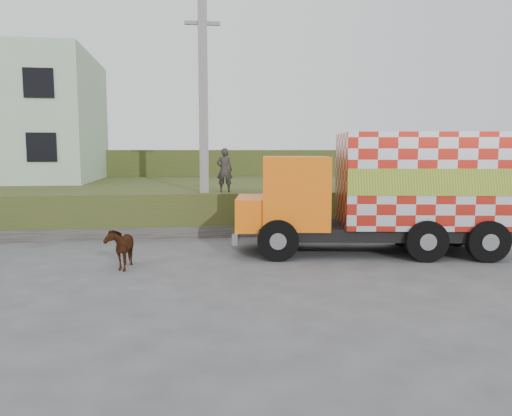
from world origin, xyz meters
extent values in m
plane|color=#474749|center=(0.00, 0.00, 0.00)|extent=(120.00, 120.00, 0.00)
cube|color=#304E1A|center=(0.00, 10.00, 0.75)|extent=(40.00, 12.00, 1.50)
cube|color=#304E1A|center=(0.00, 22.00, 1.50)|extent=(40.00, 12.00, 3.00)
cube|color=#595651|center=(-2.00, 4.20, 0.20)|extent=(16.00, 0.50, 0.40)
cube|color=gray|center=(-1.00, 4.60, 4.00)|extent=(0.30, 0.30, 8.00)
cube|color=gray|center=(-1.00, 4.60, 7.20)|extent=(1.20, 0.12, 0.12)
cube|color=black|center=(3.88, 0.87, 0.66)|extent=(7.16, 3.34, 0.35)
cube|color=orange|center=(1.48, 1.28, 1.77)|extent=(2.18, 2.60, 2.03)
cube|color=orange|center=(0.33, 1.47, 1.17)|extent=(1.35, 2.27, 0.91)
cube|color=silver|center=(5.08, 0.67, 2.13)|extent=(5.00, 3.17, 2.63)
cube|color=yellow|center=(4.88, -0.55, 2.13)|extent=(4.60, 0.81, 0.71)
cube|color=yellow|center=(5.28, 1.89, 2.13)|extent=(4.60, 0.81, 0.71)
cube|color=silver|center=(-0.17, 1.55, 0.56)|extent=(0.53, 2.32, 0.30)
cylinder|color=black|center=(0.79, 0.21, 0.56)|extent=(1.16, 0.53, 1.11)
cylinder|color=black|center=(1.17, 2.51, 0.56)|extent=(1.16, 0.53, 1.11)
cylinder|color=black|center=(4.69, -0.44, 0.56)|extent=(1.16, 0.53, 1.11)
cylinder|color=black|center=(5.07, 1.86, 0.56)|extent=(1.16, 0.53, 1.11)
cylinder|color=black|center=(6.29, -0.71, 0.56)|extent=(1.16, 0.53, 1.11)
cylinder|color=black|center=(6.67, 1.59, 0.56)|extent=(1.16, 0.53, 1.11)
imported|color=black|center=(-3.30, -0.05, 0.53)|extent=(0.65, 1.30, 1.07)
imported|color=#332F2D|center=(-0.28, 4.80, 2.27)|extent=(0.60, 0.43, 1.55)
camera|label=1|loc=(-1.65, -12.77, 2.94)|focal=35.00mm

